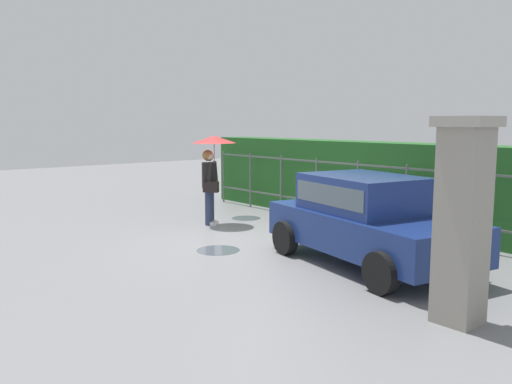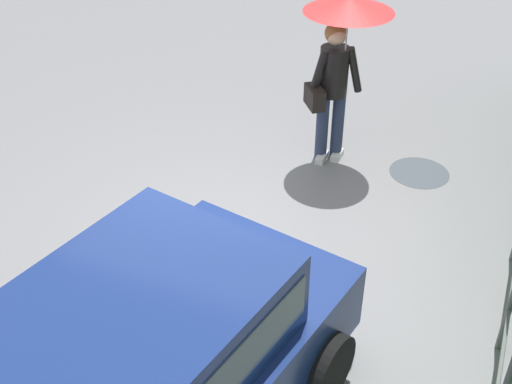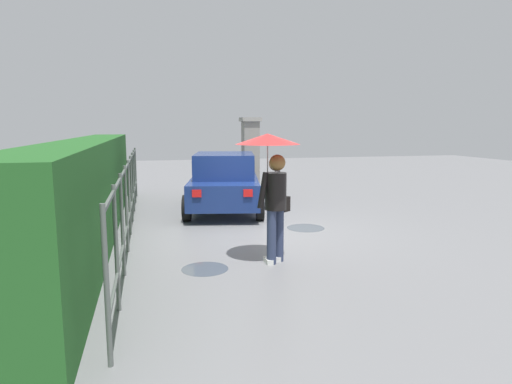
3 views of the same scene
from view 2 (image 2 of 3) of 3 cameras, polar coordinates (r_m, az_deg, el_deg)
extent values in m
plane|color=slate|center=(6.73, -1.95, -4.80)|extent=(40.00, 40.00, 0.00)
cube|color=navy|center=(4.31, -10.45, -11.79)|extent=(2.14, 1.78, 0.60)
cube|color=#4C5B66|center=(4.30, -10.47, -11.61)|extent=(2.00, 1.77, 0.33)
cylinder|color=black|center=(5.22, 6.25, -15.10)|extent=(0.62, 0.29, 0.60)
cylinder|color=black|center=(5.91, -8.25, -8.01)|extent=(0.62, 0.29, 0.60)
cube|color=red|center=(5.39, 7.00, -6.68)|extent=(0.10, 0.21, 0.16)
cube|color=red|center=(5.84, -2.51, -2.71)|extent=(0.10, 0.21, 0.16)
cylinder|color=#2D3856|center=(8.05, 7.15, 5.82)|extent=(0.15, 0.15, 0.86)
cylinder|color=#2D3856|center=(7.98, 5.80, 5.67)|extent=(0.15, 0.15, 0.86)
cube|color=white|center=(8.19, 7.11, 3.23)|extent=(0.26, 0.10, 0.08)
cube|color=white|center=(8.13, 5.78, 3.06)|extent=(0.26, 0.10, 0.08)
cylinder|color=black|center=(7.70, 6.83, 10.45)|extent=(0.34, 0.34, 0.58)
sphere|color=#DBAD89|center=(7.53, 7.06, 13.43)|extent=(0.22, 0.22, 0.22)
sphere|color=olive|center=(7.55, 6.99, 13.65)|extent=(0.25, 0.25, 0.25)
cylinder|color=black|center=(7.70, 8.61, 10.53)|extent=(0.21, 0.23, 0.56)
cylinder|color=black|center=(7.55, 5.46, 10.27)|extent=(0.21, 0.23, 0.56)
cylinder|color=#B2B2B7|center=(7.51, 7.86, 12.59)|extent=(0.02, 0.02, 0.77)
cone|color=red|center=(7.35, 8.16, 15.97)|extent=(1.00, 1.00, 0.17)
cube|color=black|center=(7.61, 5.16, 8.28)|extent=(0.37, 0.33, 0.24)
cube|color=#59605B|center=(5.79, 21.28, -9.55)|extent=(10.08, 0.03, 0.04)
cylinder|color=#4C545B|center=(7.06, -9.31, -3.08)|extent=(0.80, 0.80, 0.00)
cylinder|color=#4C545B|center=(8.10, 14.10, 1.66)|extent=(0.72, 0.72, 0.00)
camera|label=1|loc=(9.44, -80.41, -7.55)|focal=36.75mm
camera|label=3|loc=(13.47, 24.83, 22.72)|focal=30.90mm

